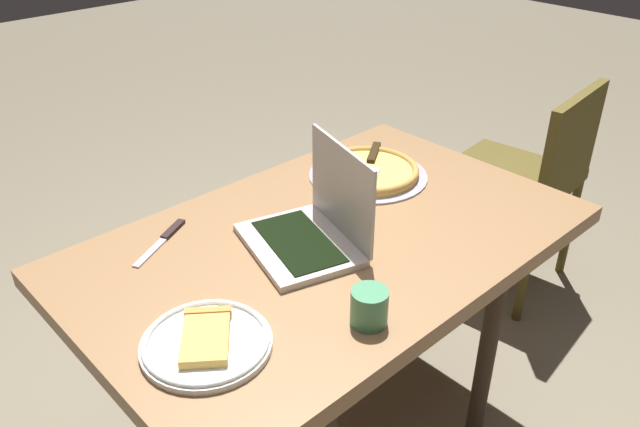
{
  "coord_description": "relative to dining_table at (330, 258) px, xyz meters",
  "views": [
    {
      "loc": [
        -0.95,
        -0.98,
        1.6
      ],
      "look_at": [
        -0.0,
        0.03,
        0.79
      ],
      "focal_mm": 35.78,
      "sensor_mm": 36.0,
      "label": 1
    }
  ],
  "objects": [
    {
      "name": "dining_table",
      "position": [
        0.0,
        0.0,
        0.0
      ],
      "size": [
        1.3,
        0.81,
        0.73
      ],
      "color": "olive",
      "rests_on": "ground_plane"
    },
    {
      "name": "laptop",
      "position": [
        -0.06,
        0.0,
        0.12
      ],
      "size": [
        0.31,
        0.36,
        0.25
      ],
      "color": "beige",
      "rests_on": "dining_table"
    },
    {
      "name": "pizza_plate",
      "position": [
        -0.46,
        -0.13,
        0.08
      ],
      "size": [
        0.26,
        0.26,
        0.04
      ],
      "color": "silver",
      "rests_on": "dining_table"
    },
    {
      "name": "pizza_tray",
      "position": [
        0.31,
        0.16,
        0.09
      ],
      "size": [
        0.35,
        0.35,
        0.04
      ],
      "color": "#9F94A9",
      "rests_on": "dining_table"
    },
    {
      "name": "table_knife",
      "position": [
        -0.31,
        0.27,
        0.07
      ],
      "size": [
        0.2,
        0.12,
        0.01
      ],
      "color": "silver",
      "rests_on": "dining_table"
    },
    {
      "name": "drink_cup",
      "position": [
        -0.17,
        -0.3,
        0.11
      ],
      "size": [
        0.08,
        0.08,
        0.08
      ],
      "color": "#46885E",
      "rests_on": "dining_table"
    },
    {
      "name": "chair_near",
      "position": [
        1.11,
        0.06,
        -0.16
      ],
      "size": [
        0.51,
        0.51,
        0.85
      ],
      "color": "brown",
      "rests_on": "ground_plane"
    }
  ]
}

